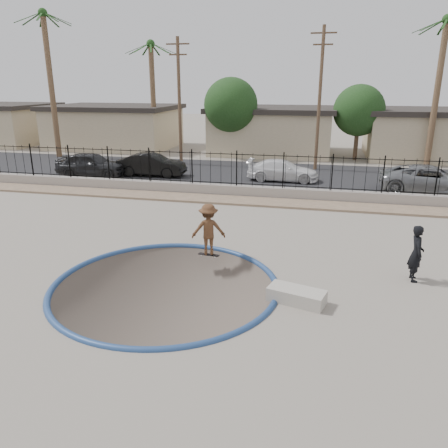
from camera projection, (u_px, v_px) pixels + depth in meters
ground at (242, 207)px, 25.82m from camera, size 120.00×120.00×2.20m
bowl_pit at (165, 286)px, 13.43m from camera, size 6.84×6.84×1.80m
coping_ring at (165, 286)px, 13.43m from camera, size 7.04×7.04×0.20m
rock_strip at (232, 200)px, 22.87m from camera, size 42.00×1.60×0.11m
retaining_wall at (236, 191)px, 23.81m from camera, size 42.00×0.45×0.60m
fence at (237, 169)px, 23.44m from camera, size 40.00×0.04×1.80m
street at (255, 172)px, 30.11m from camera, size 90.00×8.00×0.04m
house_west at (115, 126)px, 41.45m from camera, size 11.60×8.60×3.90m
house_center at (272, 130)px, 38.32m from camera, size 10.60×8.60×3.90m
house_east at (444, 134)px, 35.39m from camera, size 12.60×8.60×3.90m
palm_left at (48, 55)px, 33.99m from camera, size 2.30×2.30×11.30m
palm_mid at (152, 73)px, 36.63m from camera, size 2.30×2.30×9.30m
palm_right at (441, 61)px, 29.97m from camera, size 2.30×2.30×10.30m
utility_pole_left at (179, 100)px, 31.77m from camera, size 1.70×0.24×9.00m
utility_pole_mid at (320, 97)px, 29.60m from camera, size 1.70×0.24×9.50m
street_tree_left at (231, 105)px, 35.01m from camera, size 4.32×4.32×6.36m
street_tree_mid at (359, 111)px, 33.95m from camera, size 3.96×3.96×5.83m
skater at (209, 232)px, 15.41m from camera, size 1.33×0.97×1.84m
skateboard at (209, 255)px, 15.67m from camera, size 0.79×0.27×0.07m
videographer at (416, 253)px, 13.53m from camera, size 0.47×0.68×1.81m
concrete_ledge at (296, 296)px, 12.36m from camera, size 1.73×1.10×0.40m
car_a at (91, 164)px, 28.69m from camera, size 4.67×2.08×1.56m
car_b at (152, 165)px, 28.77m from camera, size 4.49×1.69×1.46m
car_c at (283, 170)px, 27.36m from camera, size 4.44×1.82×1.29m
car_d at (431, 179)px, 24.35m from camera, size 5.60×2.84×1.52m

